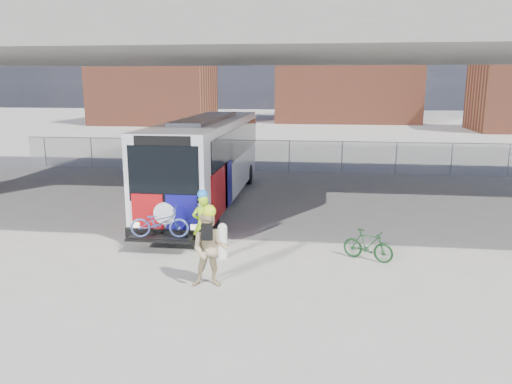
% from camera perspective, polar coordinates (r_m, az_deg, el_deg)
% --- Properties ---
extents(ground, '(160.00, 160.00, 0.00)m').
position_cam_1_polar(ground, '(17.48, -2.00, -4.49)').
color(ground, '#9E9991').
rests_on(ground, ground).
extents(bus, '(2.67, 12.96, 3.69)m').
position_cam_1_polar(bus, '(21.31, -5.60, 4.33)').
color(bus, silver).
rests_on(bus, ground).
extents(overpass, '(40.00, 16.00, 7.95)m').
position_cam_1_polar(overpass, '(20.74, -0.28, 16.46)').
color(overpass, '#605E59').
rests_on(overpass, ground).
extents(chainlink_fence, '(30.00, 0.06, 30.00)m').
position_cam_1_polar(chainlink_fence, '(28.87, 1.85, 5.13)').
color(chainlink_fence, gray).
rests_on(chainlink_fence, ground).
extents(brick_buildings, '(54.00, 22.00, 12.00)m').
position_cam_1_polar(brick_buildings, '(64.75, 6.16, 12.65)').
color(brick_buildings, brown).
rests_on(brick_buildings, ground).
extents(smokestack, '(2.20, 2.20, 25.00)m').
position_cam_1_polar(smokestack, '(72.76, 17.04, 17.75)').
color(smokestack, brown).
rests_on(smokestack, ground).
extents(bollard, '(0.28, 0.28, 1.06)m').
position_cam_1_polar(bollard, '(14.76, -3.84, -5.42)').
color(bollard, silver).
rests_on(bollard, ground).
extents(cyclist_hivis, '(0.75, 0.60, 1.95)m').
position_cam_1_polar(cyclist_hivis, '(15.23, -6.07, -3.44)').
color(cyclist_hivis, '#9AD816').
rests_on(cyclist_hivis, ground).
extents(cyclist_tan, '(1.04, 0.86, 2.14)m').
position_cam_1_polar(cyclist_tan, '(12.62, -5.30, -6.45)').
color(cyclist_tan, tan).
rests_on(cyclist_tan, ground).
extents(bike_parked, '(1.55, 1.04, 0.91)m').
position_cam_1_polar(bike_parked, '(14.93, 12.68, -5.94)').
color(bike_parked, '#133B19').
rests_on(bike_parked, ground).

